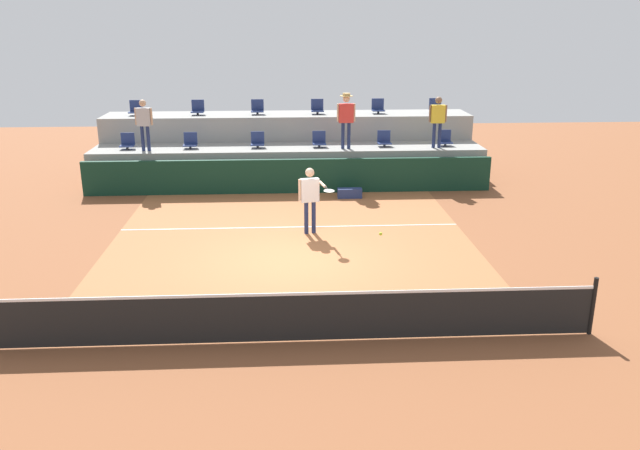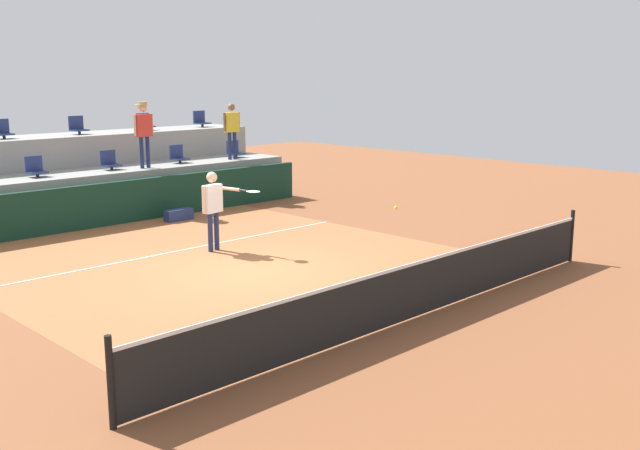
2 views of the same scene
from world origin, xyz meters
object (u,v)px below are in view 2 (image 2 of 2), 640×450
object	(u,v)px
equipment_bag	(179,215)
stadium_chair_lower_far_right	(234,150)
tennis_player	(214,203)
stadium_chair_upper_mid_right	(78,127)
stadium_chair_upper_right	(145,123)
stadium_chair_lower_mid_left	(36,168)
spectator_leaning_on_rail	(232,126)
tennis_ball	(396,208)
spectator_with_hat	(144,127)
stadium_chair_lower_mid_right	(110,162)
stadium_chair_upper_mid_left	(2,131)
stadium_chair_lower_right	(178,155)
stadium_chair_upper_far_right	(201,120)

from	to	relation	value
equipment_bag	stadium_chair_lower_far_right	bearing A→B (deg)	29.67
stadium_chair_lower_far_right	tennis_player	world-z (taller)	stadium_chair_lower_far_right
stadium_chair_lower_far_right	stadium_chair_upper_mid_right	size ratio (longest dim) A/B	1.00
stadium_chair_upper_mid_right	stadium_chair_upper_right	distance (m)	2.18
stadium_chair_lower_mid_left	spectator_leaning_on_rail	world-z (taller)	spectator_leaning_on_rail
stadium_chair_lower_mid_left	stadium_chair_upper_right	xyz separation A→B (m)	(4.27, 1.80, 0.85)
stadium_chair_lower_mid_left	stadium_chair_lower_far_right	size ratio (longest dim) A/B	1.00
stadium_chair_upper_right	tennis_ball	bearing A→B (deg)	-97.77
spectator_with_hat	stadium_chair_lower_far_right	bearing A→B (deg)	6.44
stadium_chair_lower_mid_right	tennis_player	size ratio (longest dim) A/B	0.30
stadium_chair_lower_mid_right	spectator_leaning_on_rail	bearing A→B (deg)	-5.65
stadium_chair_lower_mid_right	stadium_chair_upper_mid_left	world-z (taller)	stadium_chair_upper_mid_left
tennis_player	stadium_chair_lower_right	bearing A→B (deg)	63.32
equipment_bag	stadium_chair_lower_mid_left	bearing A→B (deg)	146.17
stadium_chair_upper_right	stadium_chair_lower_right	bearing A→B (deg)	-90.87
stadium_chair_lower_far_right	stadium_chair_upper_mid_left	bearing A→B (deg)	164.18
stadium_chair_lower_far_right	equipment_bag	xyz separation A→B (m)	(-3.41, -1.94, -1.31)
stadium_chair_lower_far_right	stadium_chair_lower_mid_right	bearing A→B (deg)	180.00
spectator_leaning_on_rail	stadium_chair_upper_mid_left	bearing A→B (deg)	159.92
stadium_chair_lower_right	spectator_with_hat	world-z (taller)	spectator_with_hat
stadium_chair_lower_mid_right	stadium_chair_upper_mid_left	size ratio (longest dim) A/B	1.00
spectator_with_hat	stadium_chair_lower_mid_right	bearing A→B (deg)	155.92
stadium_chair_lower_far_right	stadium_chair_upper_far_right	distance (m)	1.99
stadium_chair_lower_mid_right	stadium_chair_lower_mid_left	bearing A→B (deg)	180.00
stadium_chair_upper_right	equipment_bag	bearing A→B (deg)	-110.10
stadium_chair_upper_far_right	stadium_chair_lower_far_right	bearing A→B (deg)	-91.57
tennis_ball	stadium_chair_lower_mid_left	bearing A→B (deg)	106.12
stadium_chair_lower_right	spectator_with_hat	xyz separation A→B (m)	(-1.33, -0.38, 0.91)
stadium_chair_lower_right	equipment_bag	world-z (taller)	stadium_chair_lower_right
stadium_chair_upper_right	spectator_leaning_on_rail	size ratio (longest dim) A/B	0.31
stadium_chair_lower_right	stadium_chair_upper_mid_left	bearing A→B (deg)	157.22
stadium_chair_lower_mid_left	stadium_chair_lower_right	size ratio (longest dim) A/B	1.00
tennis_player	spectator_leaning_on_rail	bearing A→B (deg)	48.70
stadium_chair_lower_far_right	stadium_chair_upper_mid_left	xyz separation A→B (m)	(-6.35, 1.80, 0.85)
stadium_chair_upper_right	equipment_bag	size ratio (longest dim) A/B	0.68
stadium_chair_lower_mid_right	tennis_ball	distance (m)	9.48
stadium_chair_upper_mid_left	tennis_player	size ratio (longest dim) A/B	0.30
stadium_chair_lower_far_right	stadium_chair_upper_right	xyz separation A→B (m)	(-2.04, 1.80, 0.85)
stadium_chair_lower_far_right	spectator_with_hat	size ratio (longest dim) A/B	0.29
stadium_chair_upper_mid_left	stadium_chair_upper_far_right	distance (m)	6.40
stadium_chair_upper_far_right	spectator_with_hat	bearing A→B (deg)	-147.65
stadium_chair_upper_mid_right	tennis_player	size ratio (longest dim) A/B	0.30
stadium_chair_upper_mid_left	spectator_with_hat	size ratio (longest dim) A/B	0.29
stadium_chair_lower_far_right	tennis_ball	bearing A→B (deg)	-110.72
spectator_leaning_on_rail	stadium_chair_upper_mid_right	bearing A→B (deg)	150.39
spectator_with_hat	tennis_ball	world-z (taller)	spectator_with_hat
stadium_chair_upper_mid_right	tennis_ball	xyz separation A→B (m)	(0.65, -11.25, -0.98)
stadium_chair_lower_mid_left	spectator_with_hat	bearing A→B (deg)	-7.52
stadium_chair_lower_right	stadium_chair_lower_far_right	size ratio (longest dim) A/B	1.00
spectator_with_hat	tennis_player	bearing A→B (deg)	-105.37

